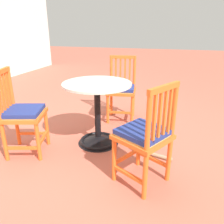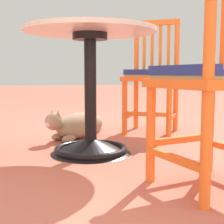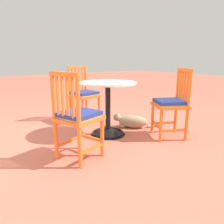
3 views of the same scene
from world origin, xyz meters
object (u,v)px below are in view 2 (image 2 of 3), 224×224
Objects in this scene: orange_chair_tucked_in at (152,77)px; tabby_cat at (76,126)px; orange_chair_near_fence at (214,80)px; cafe_table at (91,106)px.

tabby_cat is at bearing 14.33° from orange_chair_tucked_in.
orange_chair_tucked_in is 0.73m from tabby_cat.
orange_chair_near_fence is at bearing 112.04° from tabby_cat.
orange_chair_near_fence is 1.50× the size of tabby_cat.
cafe_table is at bearing 47.52° from orange_chair_tucked_in.
orange_chair_near_fence is 1.32m from orange_chair_tucked_in.
cafe_table reaches higher than tabby_cat.
orange_chair_tucked_in is 1.50× the size of tabby_cat.
orange_chair_tucked_in is at bearing -96.63° from orange_chair_near_fence.
orange_chair_near_fence and orange_chair_tucked_in have the same top height.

